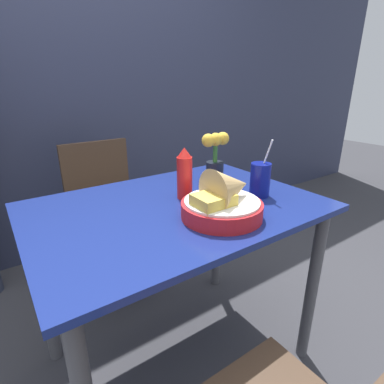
% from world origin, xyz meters
% --- Properties ---
extents(ground_plane, '(12.00, 12.00, 0.00)m').
position_xyz_m(ground_plane, '(0.00, 0.00, 0.00)').
color(ground_plane, '#38383D').
extents(wall_window, '(7.00, 0.06, 2.60)m').
position_xyz_m(wall_window, '(0.00, 1.30, 1.30)').
color(wall_window, '#2D334C').
rests_on(wall_window, ground_plane).
extents(dining_table, '(1.09, 0.77, 0.78)m').
position_xyz_m(dining_table, '(0.00, 0.00, 0.66)').
color(dining_table, navy).
rests_on(dining_table, ground_plane).
extents(chair_far_window, '(0.40, 0.40, 0.89)m').
position_xyz_m(chair_far_window, '(-0.04, 0.78, 0.53)').
color(chair_far_window, '#473323').
rests_on(chair_far_window, ground_plane).
extents(food_basket, '(0.28, 0.28, 0.18)m').
position_xyz_m(food_basket, '(0.08, -0.19, 0.84)').
color(food_basket, red).
rests_on(food_basket, dining_table).
extents(ketchup_bottle, '(0.06, 0.06, 0.21)m').
position_xyz_m(ketchup_bottle, '(0.06, 0.04, 0.88)').
color(ketchup_bottle, red).
rests_on(ketchup_bottle, dining_table).
extents(drink_cup, '(0.08, 0.08, 0.24)m').
position_xyz_m(drink_cup, '(0.33, -0.12, 0.84)').
color(drink_cup, navy).
rests_on(drink_cup, dining_table).
extents(flower_vase, '(0.14, 0.08, 0.23)m').
position_xyz_m(flower_vase, '(0.28, 0.12, 0.90)').
color(flower_vase, black).
rests_on(flower_vase, dining_table).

